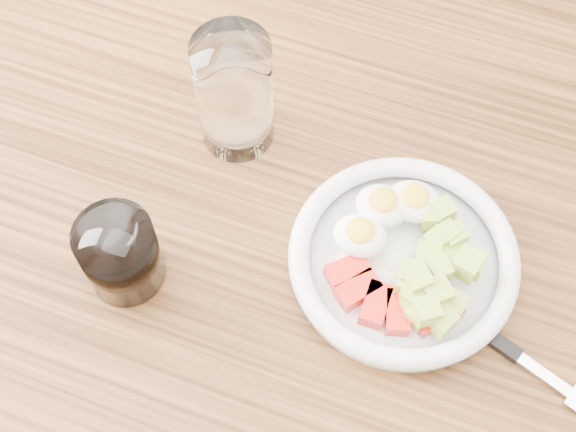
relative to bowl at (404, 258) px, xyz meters
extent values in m
plane|color=brown|center=(-0.12, -0.01, -0.79)|extent=(4.00, 4.00, 0.00)
cube|color=brown|center=(-0.77, 0.34, -0.43)|extent=(0.07, 0.07, 0.73)
cube|color=brown|center=(-0.12, -0.01, -0.04)|extent=(1.50, 0.90, 0.04)
cylinder|color=white|center=(0.00, 0.00, -0.02)|extent=(0.23, 0.23, 0.01)
torus|color=white|center=(0.00, 0.00, 0.00)|extent=(0.23, 0.23, 0.02)
cube|color=red|center=(-0.05, -0.03, 0.00)|extent=(0.05, 0.05, 0.02)
cube|color=red|center=(-0.03, -0.05, 0.00)|extent=(0.05, 0.05, 0.02)
cube|color=red|center=(-0.01, -0.06, 0.00)|extent=(0.02, 0.04, 0.02)
cube|color=red|center=(0.01, -0.06, 0.00)|extent=(0.04, 0.05, 0.02)
cube|color=red|center=(0.03, -0.05, 0.00)|extent=(0.05, 0.05, 0.02)
cube|color=red|center=(0.05, -0.03, 0.00)|extent=(0.05, 0.05, 0.02)
ellipsoid|color=white|center=(-0.04, 0.04, 0.01)|extent=(0.06, 0.05, 0.03)
ellipsoid|color=yellow|center=(-0.04, 0.04, 0.03)|extent=(0.03, 0.03, 0.01)
ellipsoid|color=white|center=(-0.01, 0.06, 0.01)|extent=(0.06, 0.05, 0.03)
ellipsoid|color=yellow|center=(-0.01, 0.06, 0.03)|extent=(0.03, 0.03, 0.01)
ellipsoid|color=white|center=(-0.05, 0.00, 0.01)|extent=(0.06, 0.05, 0.03)
ellipsoid|color=yellow|center=(-0.05, 0.00, 0.03)|extent=(0.03, 0.03, 0.01)
cube|color=#AABB47|center=(0.02, 0.05, 0.01)|extent=(0.03, 0.03, 0.02)
cube|color=#AABB47|center=(0.04, -0.06, 0.02)|extent=(0.03, 0.03, 0.02)
cube|color=#AABB47|center=(0.01, -0.03, 0.02)|extent=(0.03, 0.03, 0.02)
cube|color=#AABB47|center=(0.04, -0.01, 0.02)|extent=(0.03, 0.03, 0.02)
cube|color=#AABB47|center=(0.05, -0.06, 0.01)|extent=(0.03, 0.03, 0.02)
cube|color=#AABB47|center=(0.02, 0.00, 0.01)|extent=(0.03, 0.03, 0.02)
cube|color=#AABB47|center=(0.02, -0.05, 0.01)|extent=(0.03, 0.03, 0.02)
cube|color=#AABB47|center=(0.04, -0.03, 0.02)|extent=(0.04, 0.04, 0.03)
cube|color=#AABB47|center=(0.04, 0.03, 0.01)|extent=(0.03, 0.03, 0.02)
cube|color=#AABB47|center=(0.04, 0.02, 0.00)|extent=(0.03, 0.03, 0.02)
cube|color=#AABB47|center=(0.02, 0.02, 0.01)|extent=(0.03, 0.03, 0.02)
cube|color=#AABB47|center=(0.02, -0.03, 0.02)|extent=(0.03, 0.03, 0.02)
cube|color=#AABB47|center=(0.06, -0.03, 0.01)|extent=(0.03, 0.03, 0.02)
cube|color=#AABB47|center=(0.02, -0.03, 0.03)|extent=(0.03, 0.03, 0.02)
cube|color=#AABB47|center=(0.02, 0.06, 0.02)|extent=(0.03, 0.03, 0.02)
cube|color=#AABB47|center=(0.06, 0.01, 0.02)|extent=(0.03, 0.03, 0.02)
cube|color=#AABB47|center=(0.02, -0.04, 0.02)|extent=(0.03, 0.03, 0.02)
cube|color=#AABB47|center=(0.03, 0.03, 0.02)|extent=(0.03, 0.03, 0.02)
cube|color=#AABB47|center=(0.06, 0.00, 0.03)|extent=(0.03, 0.03, 0.03)
cube|color=#AABB47|center=(0.01, -0.02, 0.02)|extent=(0.03, 0.03, 0.02)
cube|color=#AABB47|center=(0.03, -0.06, 0.01)|extent=(0.03, 0.03, 0.02)
cube|color=black|center=(0.09, -0.04, -0.02)|extent=(0.10, 0.05, 0.01)
cube|color=silver|center=(0.16, -0.06, -0.02)|extent=(0.06, 0.03, 0.00)
cylinder|color=white|center=(-0.22, 0.10, 0.05)|extent=(0.08, 0.08, 0.15)
cylinder|color=white|center=(-0.26, -0.10, 0.02)|extent=(0.08, 0.08, 0.09)
cylinder|color=black|center=(-0.26, -0.10, 0.02)|extent=(0.07, 0.07, 0.08)
camera|label=1|loc=(0.01, -0.36, 0.74)|focal=50.00mm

